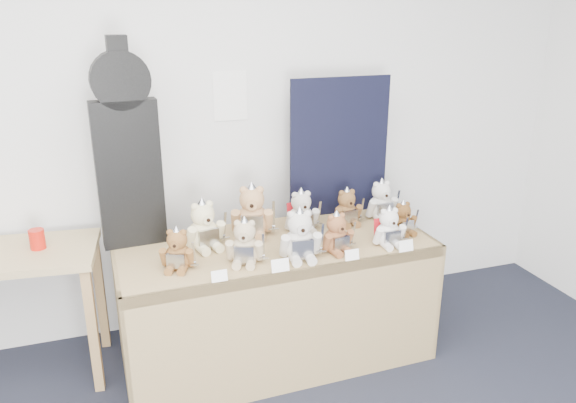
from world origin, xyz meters
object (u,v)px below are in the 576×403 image
object	(u,v)px
guitar_case	(127,148)
teddy_back_end	(381,201)
display_table	(280,274)
teddy_front_centre	(300,237)
red_cup	(37,239)
teddy_back_centre_left	(252,213)
teddy_front_end	(403,220)
teddy_back_centre_right	(301,213)
teddy_front_far_right	(389,228)
teddy_front_left	(245,243)
teddy_front_right	(337,234)
teddy_back_left	(204,227)
teddy_front_far_left	(178,251)
teddy_back_right	(347,208)
side_table	(9,274)

from	to	relation	value
guitar_case	teddy_back_end	world-z (taller)	guitar_case
teddy_back_end	display_table	bearing A→B (deg)	-164.83
teddy_front_centre	display_table	bearing A→B (deg)	117.60
red_cup	teddy_back_centre_left	bearing A→B (deg)	-5.05
teddy_front_end	teddy_back_centre_right	world-z (taller)	teddy_back_centre_right
teddy_front_far_right	teddy_back_end	world-z (taller)	teddy_back_end
guitar_case	teddy_front_left	distance (m)	0.82
teddy_back_centre_right	teddy_front_right	bearing A→B (deg)	-77.31
teddy_back_left	teddy_back_end	xyz separation A→B (m)	(1.14, 0.10, -0.01)
teddy_front_right	teddy_front_end	world-z (taller)	teddy_front_right
teddy_front_left	teddy_front_far_right	xyz separation A→B (m)	(0.82, -0.04, -0.01)
teddy_front_far_left	teddy_front_end	size ratio (longest dim) A/B	1.10
teddy_back_centre_left	teddy_back_right	xyz separation A→B (m)	(0.59, -0.02, -0.04)
teddy_front_far_right	teddy_front_far_left	bearing A→B (deg)	177.78
teddy_front_end	teddy_back_centre_left	distance (m)	0.88
guitar_case	teddy_front_left	bearing A→B (deg)	-44.17
display_table	teddy_front_centre	world-z (taller)	teddy_front_centre
red_cup	teddy_front_right	size ratio (longest dim) A/B	0.43
side_table	teddy_front_right	bearing A→B (deg)	-9.60
display_table	teddy_back_left	bearing A→B (deg)	159.79
teddy_back_centre_left	teddy_back_end	bearing A→B (deg)	16.54
teddy_back_centre_right	side_table	bearing A→B (deg)	175.18
teddy_front_end	teddy_back_centre_right	bearing A→B (deg)	147.98
display_table	teddy_front_far_right	distance (m)	0.66
side_table	teddy_front_centre	xyz separation A→B (m)	(1.49, -0.50, 0.21)
teddy_front_far_left	teddy_back_left	bearing A→B (deg)	71.76
side_table	teddy_front_far_right	xyz separation A→B (m)	(2.02, -0.49, 0.19)
red_cup	teddy_back_centre_right	xyz separation A→B (m)	(1.46, -0.13, 0.02)
teddy_front_right	teddy_front_end	size ratio (longest dim) A/B	1.13
red_cup	teddy_back_end	world-z (taller)	teddy_back_end
display_table	teddy_back_centre_left	size ratio (longest dim) A/B	5.27
display_table	teddy_back_centre_right	distance (m)	0.39
teddy_front_far_right	teddy_back_left	xyz separation A→B (m)	(-0.98, 0.29, 0.02)
teddy_back_centre_right	teddy_back_right	world-z (taller)	teddy_back_centre_right
side_table	teddy_front_far_right	bearing A→B (deg)	-7.59
teddy_front_far_right	teddy_back_centre_right	world-z (taller)	teddy_back_centre_right
teddy_front_left	teddy_back_right	size ratio (longest dim) A/B	1.07
teddy_back_end	teddy_back_centre_right	bearing A→B (deg)	-178.76
teddy_front_end	teddy_front_right	bearing A→B (deg)	-175.52
teddy_back_right	teddy_back_end	xyz separation A→B (m)	(0.25, 0.03, 0.01)
teddy_front_far_right	teddy_back_end	xyz separation A→B (m)	(0.16, 0.39, 0.01)
display_table	teddy_back_right	world-z (taller)	teddy_back_right
display_table	teddy_back_centre_right	size ratio (longest dim) A/B	6.38
red_cup	teddy_back_right	bearing A→B (deg)	-4.01
teddy_front_far_left	teddy_front_end	distance (m)	1.32
display_table	guitar_case	bearing A→B (deg)	155.38
teddy_front_far_left	teddy_back_left	size ratio (longest dim) A/B	0.80
display_table	teddy_back_left	xyz separation A→B (m)	(-0.39, 0.14, 0.28)
teddy_front_centre	teddy_front_end	bearing A→B (deg)	16.60
teddy_back_centre_left	teddy_front_right	bearing A→B (deg)	-29.25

